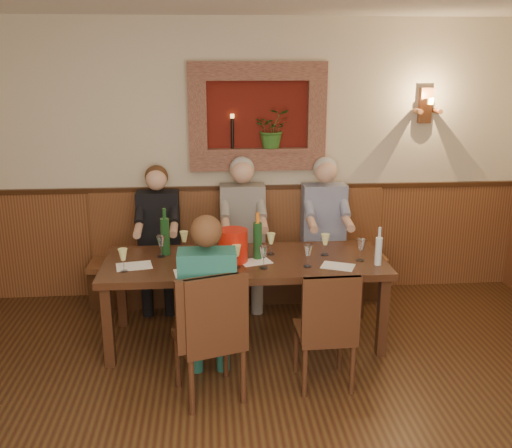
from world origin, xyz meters
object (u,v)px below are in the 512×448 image
Objects in this scene: spittoon_bucket at (233,246)px; dining_table at (245,268)px; person_chair_front at (209,320)px; person_bench_left at (159,249)px; chair_near_left at (210,360)px; person_bench_right at (325,242)px; wine_bottle_green_a at (258,240)px; person_bench_mid at (243,244)px; water_bottle at (379,250)px; chair_near_right at (324,351)px; wine_bottle_green_b at (165,235)px; bench at (239,267)px.

dining_table is at bearing 18.78° from spittoon_bucket.
person_chair_front is 0.84m from spittoon_bucket.
spittoon_bucket is at bearing -51.15° from person_bench_left.
chair_near_left is (-0.31, -0.87, -0.38)m from dining_table.
person_bench_right reaches higher than wine_bottle_green_a.
dining_table is at bearing 52.99° from chair_near_left.
person_bench_mid is (0.84, -0.00, 0.03)m from person_bench_left.
person_chair_front is at bearing -112.09° from dining_table.
chair_near_left is 1.66m from water_bottle.
chair_near_right reaches higher than dining_table.
person_bench_right is at bearing 22.54° from wine_bottle_green_b.
person_chair_front reaches higher than dining_table.
person_chair_front is (-0.32, -1.72, 0.25)m from bench.
wine_bottle_green_a is 1.26× the size of water_bottle.
wine_bottle_green_b is at bearing 166.99° from water_bottle.
spittoon_bucket is at bearing 58.53° from chair_near_left.
person_bench_right reaches higher than bench.
person_bench_left is 5.04× the size of spittoon_bucket.
bench is at bearing 172.94° from person_bench_right.
spittoon_bucket is at bearing -98.80° from person_bench_mid.
dining_table is at bearing 168.82° from water_bottle.
person_chair_front is (-0.87, -0.00, 0.30)m from chair_near_right.
bench is 1.10m from wine_bottle_green_a.
water_bottle is at bearing -44.70° from person_bench_mid.
chair_near_right is (0.86, 0.09, -0.02)m from chair_near_left.
person_chair_front is (-0.35, -1.61, -0.04)m from person_bench_mid.
spittoon_bucket is (-0.65, 0.74, 0.62)m from chair_near_right.
chair_near_right is at bearing -101.00° from person_bench_right.
dining_table is 8.59× the size of spittoon_bucket.
person_bench_mid is (-0.52, 1.61, 0.34)m from chair_near_right.
person_bench_mid is (0.34, 1.71, 0.32)m from chair_near_left.
water_bottle is at bearing -46.57° from bench.
person_bench_mid is at bearing -72.26° from bench.
person_bench_mid is 4.55× the size of water_bottle.
bench is at bearing 107.74° from person_bench_mid.
person_bench_right is (0.86, 0.84, -0.07)m from dining_table.
person_bench_right is (1.17, 1.71, 0.32)m from chair_near_left.
wine_bottle_green_b is (-0.37, 0.97, 0.35)m from person_chair_front.
dining_table is at bearing -90.00° from bench.
person_bench_mid is 1.07× the size of person_chair_front.
person_chair_front is (0.49, -1.62, -0.01)m from person_bench_left.
wine_bottle_green_a is (0.91, -0.82, 0.34)m from person_bench_left.
dining_table is 1.01m from bench.
spittoon_bucket is at bearing -161.22° from dining_table.
chair_near_right is at bearing -11.31° from chair_near_left.
dining_table is 0.84m from person_bench_mid.
person_bench_right is (0.86, -0.11, 0.28)m from bench.
wine_bottle_green_b is (-0.58, 0.23, 0.03)m from spittoon_bucket.
wine_bottle_green_a is at bearing 61.80° from person_chair_front.
water_bottle is at bearing 7.47° from chair_near_left.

